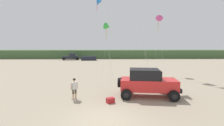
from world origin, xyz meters
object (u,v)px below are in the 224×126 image
at_px(distant_pickup, 71,57).
at_px(kite_red_delta, 98,3).
at_px(kite_white_parafoil, 108,27).
at_px(person_watching, 74,88).
at_px(cooler_box, 110,100).
at_px(jeep, 148,82).
at_px(distant_sedan, 89,58).
at_px(kite_orange_streamer, 159,20).

xyz_separation_m(distant_pickup, kite_red_delta, (9.50, -26.05, 8.80)).
bearing_deg(kite_white_parafoil, person_watching, -101.77).
height_order(kite_red_delta, kite_white_parafoil, kite_red_delta).
height_order(cooler_box, distant_pickup, distant_pickup).
distance_m(jeep, person_watching, 5.80).
bearing_deg(jeep, distant_sedan, 104.28).
height_order(distant_pickup, kite_red_delta, kite_red_delta).
distance_m(cooler_box, kite_white_parafoil, 14.64).
xyz_separation_m(person_watching, kite_red_delta, (1.31, 9.91, 8.80)).
bearing_deg(cooler_box, kite_red_delta, 69.03).
relative_size(jeep, cooler_box, 8.89).
height_order(distant_sedan, kite_red_delta, kite_red_delta).
xyz_separation_m(person_watching, kite_orange_streamer, (10.06, 11.96, 6.95)).
bearing_deg(person_watching, kite_orange_streamer, 49.94).
relative_size(jeep, distant_sedan, 1.18).
distance_m(jeep, kite_orange_streamer, 13.90).
bearing_deg(distant_pickup, kite_white_parafoil, -65.72).
distance_m(person_watching, kite_white_parafoil, 13.80).
relative_size(distant_pickup, kite_orange_streamer, 0.57).
xyz_separation_m(kite_white_parafoil, kite_orange_streamer, (7.52, -0.22, 0.98)).
bearing_deg(kite_orange_streamer, jeep, -110.64).
height_order(person_watching, kite_red_delta, kite_red_delta).
bearing_deg(distant_pickup, distant_sedan, -17.27).
relative_size(cooler_box, kite_orange_streamer, 0.07).
distance_m(cooler_box, kite_orange_streamer, 16.62).
relative_size(person_watching, distant_pickup, 0.34).
xyz_separation_m(cooler_box, distant_pickup, (-10.94, 36.79, 0.75)).
bearing_deg(jeep, distant_pickup, 111.51).
height_order(jeep, kite_red_delta, kite_red_delta).
xyz_separation_m(jeep, cooler_box, (-3.02, -1.39, -1.01)).
bearing_deg(kite_orange_streamer, person_watching, -130.06).
bearing_deg(cooler_box, kite_orange_streamer, 31.66).
bearing_deg(cooler_box, person_watching, 134.63).
bearing_deg(person_watching, cooler_box, -16.78).
height_order(distant_sedan, kite_white_parafoil, kite_white_parafoil).
bearing_deg(jeep, kite_white_parafoil, 105.52).
xyz_separation_m(distant_pickup, distant_sedan, (5.36, -1.67, -0.34)).
distance_m(kite_white_parafoil, kite_orange_streamer, 7.59).
bearing_deg(person_watching, distant_pickup, 102.83).
xyz_separation_m(distant_sedan, kite_orange_streamer, (12.88, -22.33, 7.29)).
relative_size(distant_pickup, distant_sedan, 1.16).
relative_size(person_watching, kite_orange_streamer, 0.20).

